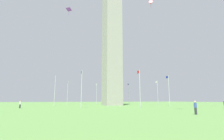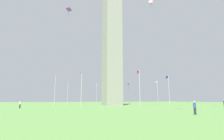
{
  "view_description": "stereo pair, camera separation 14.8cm",
  "coord_description": "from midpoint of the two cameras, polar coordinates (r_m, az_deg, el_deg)",
  "views": [
    {
      "loc": [
        -53.56,
        20.97,
        1.69
      ],
      "look_at": [
        0.0,
        0.0,
        11.65
      ],
      "focal_mm": 28.01,
      "sensor_mm": 36.0,
      "label": 1
    },
    {
      "loc": [
        -53.61,
        20.83,
        1.69
      ],
      "look_at": [
        0.0,
        0.0,
        11.65
      ],
      "focal_mm": 28.01,
      "sensor_mm": 36.0,
      "label": 2
    }
  ],
  "objects": [
    {
      "name": "kite_purple_diamond",
      "position": [
        60.1,
        -13.84,
        18.59
      ],
      "size": [
        2.06,
        2.07,
        2.33
      ],
      "color": "purple"
    },
    {
      "name": "ground_plane",
      "position": [
        57.54,
        0.08,
        -11.51
      ],
      "size": [
        260.0,
        260.0,
        0.0
      ],
      "primitive_type": "plane",
      "color": "#609347"
    },
    {
      "name": "kite_red_delta",
      "position": [
        56.22,
        12.62,
        20.6
      ],
      "size": [
        1.75,
        1.71,
        2.32
      ],
      "color": "red"
    },
    {
      "name": "flagpole_nw",
      "position": [
        74.36,
        5.65,
        -7.38
      ],
      "size": [
        1.12,
        0.14,
        8.81
      ],
      "color": "silver",
      "rests_on": "ground"
    },
    {
      "name": "flagpole_e",
      "position": [
        53.81,
        -18.09,
        -6.03
      ],
      "size": [
        1.12,
        0.14,
        8.81
      ],
      "color": "silver",
      "rests_on": "ground"
    },
    {
      "name": "obelisk_monument",
      "position": [
        62.05,
        0.07,
        12.21
      ],
      "size": [
        5.49,
        5.49,
        49.93
      ],
      "color": "#A8A399",
      "rests_on": "ground"
    },
    {
      "name": "flagpole_n",
      "position": [
        74.58,
        -4.98,
        -7.4
      ],
      "size": [
        1.12,
        0.14,
        8.81
      ],
      "color": "silver",
      "rests_on": "ground"
    },
    {
      "name": "flagpole_sw",
      "position": [
        53.06,
        18.13,
        -5.98
      ],
      "size": [
        1.12,
        0.14,
        8.81
      ],
      "color": "silver",
      "rests_on": "ground"
    },
    {
      "name": "flagpole_ne",
      "position": [
        66.87,
        -14.22,
        -6.86
      ],
      "size": [
        1.12,
        0.14,
        8.81
      ],
      "color": "silver",
      "rests_on": "ground"
    },
    {
      "name": "flagpole_s",
      "position": [
        41.53,
        9.09,
        -5.4
      ],
      "size": [
        1.12,
        0.14,
        8.81
      ],
      "color": "silver",
      "rests_on": "ground"
    },
    {
      "name": "flagpole_w",
      "position": [
        66.27,
        14.72,
        -6.81
      ],
      "size": [
        1.12,
        0.14,
        8.81
      ],
      "color": "silver",
      "rests_on": "ground"
    },
    {
      "name": "person_white_shirt",
      "position": [
        42.45,
        -27.74,
        -9.85
      ],
      "size": [
        0.32,
        0.32,
        1.71
      ],
      "rotation": [
        0.0,
        0.0,
        -1.71
      ],
      "color": "#2D2D38",
      "rests_on": "ground"
    },
    {
      "name": "flagpole_se",
      "position": [
        41.93,
        -9.86,
        -5.42
      ],
      "size": [
        1.12,
        0.14,
        8.81
      ],
      "color": "silver",
      "rests_on": "ground"
    },
    {
      "name": "person_blue_shirt",
      "position": [
        23.57,
        25.57,
        -11.04
      ],
      "size": [
        0.32,
        0.32,
        1.62
      ],
      "rotation": [
        0.0,
        0.0,
        -0.69
      ],
      "color": "#2D2D38",
      "rests_on": "ground"
    }
  ]
}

